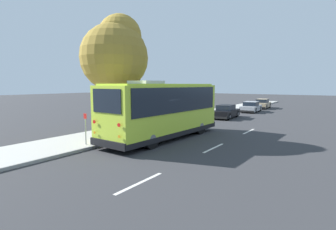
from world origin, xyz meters
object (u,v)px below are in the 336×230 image
street_tree (116,53)px  fire_hydrant (187,117)px  shuttle_bus (164,108)px  parked_sedan_silver (251,107)px  sign_post_near (86,129)px  parked_sedan_black (226,112)px  parked_sedan_tan (262,104)px  sign_post_far (115,130)px

street_tree → fire_hydrant: bearing=-7.1°
shuttle_bus → fire_hydrant: bearing=19.8°
parked_sedan_silver → fire_hydrant: 12.85m
shuttle_bus → parked_sedan_silver: (19.11, 0.35, -1.33)m
fire_hydrant → sign_post_near: bearing=179.8°
shuttle_bus → parked_sedan_black: bearing=5.2°
parked_sedan_tan → street_tree: 26.52m
parked_sedan_black → street_tree: street_tree is taller
shuttle_bus → parked_sedan_silver: shuttle_bus is taller
street_tree → fire_hydrant: street_tree is taller
fire_hydrant → parked_sedan_silver: bearing=-7.5°
sign_post_far → shuttle_bus: bearing=-43.9°
street_tree → fire_hydrant: 8.87m
shuttle_bus → parked_sedan_silver: size_ratio=1.98×
street_tree → sign_post_near: size_ratio=4.57×
parked_sedan_black → street_tree: 13.79m
parked_sedan_black → parked_sedan_tan: bearing=-4.4°
parked_sedan_silver → sign_post_far: parked_sedan_silver is taller
parked_sedan_silver → parked_sedan_tan: bearing=-2.6°
parked_sedan_tan → fire_hydrant: size_ratio=5.90×
parked_sedan_black → parked_sedan_silver: size_ratio=0.97×
parked_sedan_black → street_tree: bearing=165.6°
shuttle_bus → parked_sedan_tan: (24.91, 0.51, -1.30)m
parked_sedan_silver → sign_post_far: size_ratio=4.62×
parked_sedan_black → parked_sedan_tan: (13.22, -0.10, 0.00)m
shuttle_bus → parked_sedan_black: (11.69, 0.61, -1.30)m
parked_sedan_silver → parked_sedan_tan: parked_sedan_tan is taller
fire_hydrant → parked_sedan_black: bearing=-14.8°
parked_sedan_black → parked_sedan_silver: 7.42m
shuttle_bus → sign_post_far: (-2.15, 2.06, -1.26)m
parked_sedan_black → parked_sedan_tan: same height
parked_sedan_tan → street_tree: bearing=170.2°
shuttle_bus → sign_post_near: (-4.26, 2.06, -0.90)m
parked_sedan_black → sign_post_near: 16.02m
sign_post_near → sign_post_far: (2.12, 0.00, -0.36)m
parked_sedan_silver → parked_sedan_tan: (5.81, 0.16, 0.03)m
shuttle_bus → parked_sedan_black: 11.78m
sign_post_far → parked_sedan_tan: bearing=-3.3°
shuttle_bus → sign_post_near: shuttle_bus is taller
parked_sedan_tan → sign_post_near: sign_post_near is taller
street_tree → sign_post_near: (-3.19, -0.89, -4.29)m
sign_post_near → parked_sedan_tan: bearing=-3.0°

